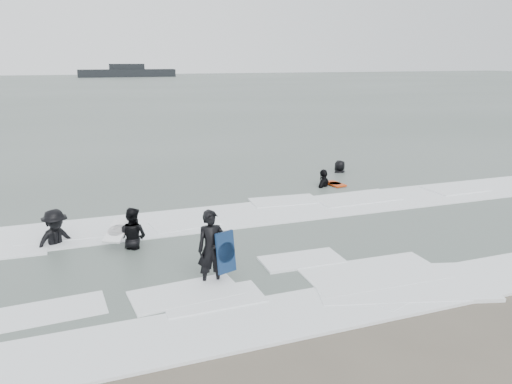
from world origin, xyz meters
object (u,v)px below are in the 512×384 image
object	(u,v)px
surfer_centre	(213,285)
surfer_right_far	(340,174)
surfer_breaker	(57,247)
vessel_horizon	(127,72)
surfer_wading	(134,249)
surfer_right_near	(324,187)

from	to	relation	value
surfer_centre	surfer_right_far	xyz separation A→B (m)	(8.47, 9.30, 0.00)
surfer_breaker	vessel_horizon	xyz separation A→B (m)	(14.97, 130.91, 1.32)
surfer_wading	surfer_right_near	xyz separation A→B (m)	(8.10, 4.33, 0.00)
surfer_centre	surfer_right_far	world-z (taller)	surfer_centre
surfer_right_far	vessel_horizon	distance (m)	125.50
surfer_wading	surfer_breaker	distance (m)	2.19
surfer_centre	vessel_horizon	xyz separation A→B (m)	(11.49, 134.75, 1.32)
surfer_centre	surfer_right_far	size ratio (longest dim) A/B	1.04
surfer_wading	surfer_right_far	xyz separation A→B (m)	(9.95, 6.34, 0.00)
vessel_horizon	surfer_breaker	bearing A→B (deg)	-96.52
surfer_centre	surfer_breaker	xyz separation A→B (m)	(-3.48, 3.84, 0.00)
surfer_right_far	vessel_horizon	bearing A→B (deg)	-105.41
surfer_breaker	surfer_right_near	world-z (taller)	surfer_breaker
surfer_breaker	surfer_wading	bearing A→B (deg)	-54.91
surfer_right_near	surfer_centre	bearing A→B (deg)	7.54
surfer_wading	surfer_breaker	bearing A→B (deg)	13.01
vessel_horizon	surfer_right_far	bearing A→B (deg)	-91.38
vessel_horizon	surfer_wading	bearing A→B (deg)	-95.62
surfer_breaker	surfer_centre	bearing A→B (deg)	-79.00
surfer_breaker	surfer_right_near	bearing A→B (deg)	-12.31
surfer_right_near	vessel_horizon	size ratio (longest dim) A/B	0.07
surfer_right_near	surfer_breaker	bearing A→B (deg)	-21.38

